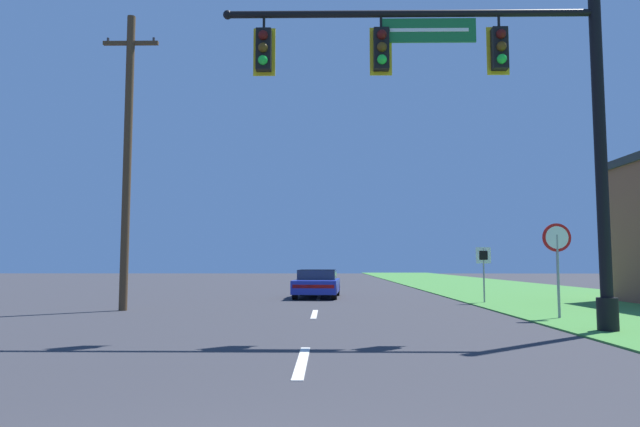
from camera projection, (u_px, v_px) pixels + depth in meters
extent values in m
cube|color=#428438|center=(506.00, 289.00, 32.31)|extent=(10.00, 110.00, 0.04)
cube|color=silver|center=(302.00, 362.00, 8.55)|extent=(0.16, 2.80, 0.01)
cube|color=silver|center=(314.00, 314.00, 16.52)|extent=(0.16, 2.80, 0.01)
cube|color=silver|center=(319.00, 298.00, 24.49)|extent=(0.16, 2.80, 0.01)
cube|color=silver|center=(321.00, 289.00, 32.46)|extent=(0.16, 2.80, 0.01)
cube|color=silver|center=(322.00, 284.00, 40.42)|extent=(0.16, 2.80, 0.01)
cylinder|color=black|center=(608.00, 314.00, 12.22)|extent=(0.44, 0.44, 0.70)
cylinder|color=black|center=(601.00, 154.00, 12.53)|extent=(0.26, 0.26, 7.66)
cylinder|color=black|center=(410.00, 14.00, 12.86)|extent=(8.28, 0.16, 0.16)
sphere|color=black|center=(228.00, 15.00, 12.92)|extent=(0.21, 0.21, 0.21)
cube|color=#196B33|center=(429.00, 31.00, 12.82)|extent=(2.10, 0.06, 0.55)
cube|color=white|center=(429.00, 30.00, 12.79)|extent=(1.77, 0.01, 0.08)
cylinder|color=black|center=(264.00, 22.00, 12.89)|extent=(0.06, 0.06, 0.35)
cube|color=yellow|center=(264.00, 52.00, 12.97)|extent=(0.50, 0.03, 1.11)
cube|color=black|center=(264.00, 50.00, 12.84)|extent=(0.34, 0.24, 0.95)
sphere|color=#4C0F0C|center=(263.00, 35.00, 12.72)|extent=(0.22, 0.22, 0.22)
sphere|color=#51380F|center=(263.00, 48.00, 12.70)|extent=(0.22, 0.22, 0.22)
sphere|color=green|center=(263.00, 60.00, 12.67)|extent=(0.22, 0.22, 0.22)
cylinder|color=black|center=(381.00, 21.00, 12.86)|extent=(0.06, 0.06, 0.35)
cube|color=yellow|center=(381.00, 52.00, 12.94)|extent=(0.50, 0.03, 1.11)
cube|color=black|center=(381.00, 49.00, 12.80)|extent=(0.34, 0.24, 0.95)
sphere|color=#4C0F0C|center=(382.00, 35.00, 12.69)|extent=(0.22, 0.22, 0.22)
sphere|color=#51380F|center=(382.00, 47.00, 12.66)|extent=(0.22, 0.22, 0.22)
sphere|color=green|center=(382.00, 59.00, 12.64)|extent=(0.22, 0.22, 0.22)
cylinder|color=black|center=(499.00, 21.00, 12.82)|extent=(0.06, 0.06, 0.35)
cube|color=yellow|center=(498.00, 51.00, 12.90)|extent=(0.50, 0.03, 1.11)
cube|color=black|center=(500.00, 49.00, 12.76)|extent=(0.34, 0.24, 0.95)
sphere|color=#4C0F0C|center=(501.00, 34.00, 12.65)|extent=(0.22, 0.22, 0.22)
sphere|color=#51380F|center=(501.00, 46.00, 12.63)|extent=(0.22, 0.22, 0.22)
sphere|color=green|center=(502.00, 59.00, 12.60)|extent=(0.22, 0.22, 0.22)
cylinder|color=black|center=(337.00, 289.00, 26.07)|extent=(0.22, 0.64, 0.64)
cylinder|color=black|center=(302.00, 288.00, 26.18)|extent=(0.22, 0.64, 0.64)
cylinder|color=black|center=(334.00, 292.00, 23.16)|extent=(0.22, 0.64, 0.64)
cylinder|color=black|center=(295.00, 292.00, 23.27)|extent=(0.22, 0.64, 0.64)
cube|color=#1E2D9E|center=(317.00, 286.00, 24.68)|extent=(2.06, 4.42, 0.55)
cube|color=#283342|center=(317.00, 275.00, 24.83)|extent=(1.70, 1.90, 0.42)
cube|color=#1E2D9E|center=(317.00, 270.00, 24.85)|extent=(1.66, 1.87, 0.06)
cube|color=#B71414|center=(313.00, 286.00, 22.57)|extent=(1.68, 0.15, 0.14)
cylinder|color=gray|center=(558.00, 276.00, 15.15)|extent=(0.07, 0.07, 2.20)
cylinder|color=red|center=(557.00, 238.00, 15.24)|extent=(0.76, 0.04, 0.76)
cylinder|color=white|center=(557.00, 237.00, 15.21)|extent=(0.61, 0.01, 0.61)
cylinder|color=gray|center=(484.00, 275.00, 21.12)|extent=(0.06, 0.06, 2.00)
cube|color=white|center=(483.00, 255.00, 21.18)|extent=(0.55, 0.04, 0.60)
cube|color=black|center=(483.00, 255.00, 21.16)|extent=(0.31, 0.01, 0.34)
cylinder|color=#4C3823|center=(127.00, 160.00, 18.25)|extent=(0.26, 0.26, 9.54)
cube|color=#4C3823|center=(131.00, 43.00, 18.58)|extent=(1.80, 0.12, 0.12)
cylinder|color=#333338|center=(108.00, 40.00, 18.60)|extent=(0.08, 0.08, 0.12)
cylinder|color=#333338|center=(154.00, 39.00, 18.58)|extent=(0.08, 0.08, 0.12)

